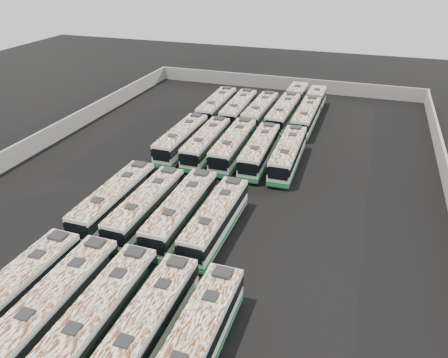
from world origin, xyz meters
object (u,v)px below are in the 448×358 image
bus_midfront_far_left (115,200)px  bus_back_far_right (310,110)px  bus_front_left (57,303)px  bus_midback_center (233,146)px  bus_front_far_left (16,292)px  bus_midfront_left (147,206)px  bus_back_far_left (217,107)px  bus_midback_right (260,151)px  bus_midback_left (206,143)px  bus_front_center (100,315)px  bus_back_center (260,112)px  bus_front_far_right (196,342)px  bus_midback_far_left (182,139)px  bus_midfront_right (216,220)px  bus_midback_far_right (288,154)px  bus_midfront_center (182,211)px  bus_front_right (147,327)px  bus_back_right (288,107)px  bus_back_left (239,110)px

bus_midfront_far_left → bus_back_far_right: (12.56, 29.84, -0.04)m
bus_front_left → bus_midback_center: bus_midback_center is taller
bus_front_far_left → bus_midfront_left: bearing=77.2°
bus_back_far_left → bus_midback_right: bearing=-54.0°
bus_front_far_left → bus_midback_left: bus_front_far_left is taller
bus_front_far_left → bus_back_far_right: (12.47, 42.13, -0.03)m
bus_front_center → bus_back_center: (-0.12, 39.32, -0.02)m
bus_front_left → bus_front_far_right: (9.42, -0.05, -0.02)m
bus_front_far_right → bus_midback_far_left: 29.88m
bus_front_far_right → bus_midfront_left: bearing=128.1°
bus_midfront_far_left → bus_midfront_right: size_ratio=1.03×
bus_front_left → bus_midfront_far_left: (-3.24, 12.25, -0.01)m
bus_midfront_right → bus_midback_far_right: bus_midback_far_right is taller
bus_midback_far_left → bus_midback_far_right: 12.57m
bus_midback_far_right → bus_back_far_left: size_ratio=0.98×
bus_midfront_center → bus_midback_far_left: (-6.36, 14.61, -0.02)m
bus_midback_left → bus_midback_right: (6.29, -0.09, -0.01)m
bus_front_far_left → bus_midfront_right: bearing=53.6°
bus_front_right → bus_front_left: bearing=-178.9°
bus_front_right → bus_midfront_right: (0.00, 12.11, -0.01)m
bus_back_right → bus_back_far_right: bus_back_right is taller
bus_back_far_left → bus_midfront_center: bearing=-77.7°
bus_front_right → bus_midfront_center: 12.68m
bus_front_left → bus_midfront_left: size_ratio=1.03×
bus_midfront_left → bus_back_center: bearing=84.3°
bus_midback_far_right → bus_back_right: (-3.05, 15.49, 0.04)m
bus_front_left → bus_back_center: size_ratio=1.01×
bus_front_left → bus_midback_center: size_ratio=0.99×
bus_front_far_left → bus_midfront_left: 12.65m
bus_back_right → bus_back_far_right: (3.05, -0.22, -0.07)m
bus_midback_far_left → bus_back_left: bearing=75.3°
bus_front_far_right → bus_back_left: bus_back_left is taller
bus_front_far_left → bus_midback_left: (3.03, 26.91, -0.01)m
bus_front_far_left → bus_back_far_left: bus_back_far_left is taller
bus_front_left → bus_back_right: bus_back_right is taller
bus_midback_far_left → bus_midfront_left: bearing=-77.8°
bus_midfront_left → bus_back_far_left: 27.20m
bus_midfront_center → bus_back_right: bearing=84.1°
bus_midfront_far_left → bus_back_right: bearing=72.9°
bus_midback_far_left → bus_midfront_center: bearing=-66.2°
bus_back_right → bus_front_right: bearing=-89.0°
bus_back_far_left → bus_front_left: bearing=-86.3°
bus_midback_left → bus_midback_far_left: bearing=176.9°
bus_front_right → bus_midfront_far_left: bearing=128.1°
bus_midback_far_left → bus_midfront_right: bearing=-57.1°
bus_front_right → bus_midback_left: bus_midback_left is taller
bus_midback_left → bus_midback_far_right: bearing=-1.0°
bus_front_far_right → bus_midback_right: (-3.24, 26.83, -0.02)m
bus_midfront_far_left → bus_front_far_left: bearing=-89.1°
bus_midfront_left → bus_back_left: size_ratio=0.96×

